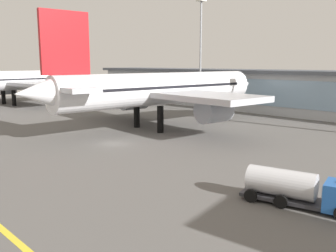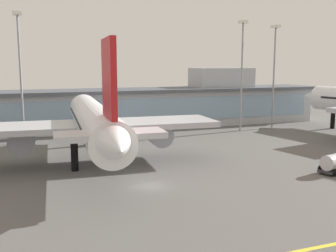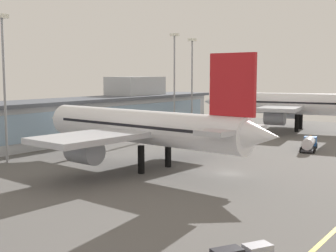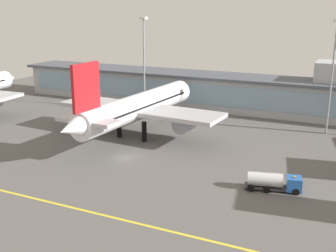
{
  "view_description": "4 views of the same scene",
  "coord_description": "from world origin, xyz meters",
  "px_view_note": "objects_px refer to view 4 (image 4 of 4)",
  "views": [
    {
      "loc": [
        42.92,
        -30.52,
        11.63
      ],
      "look_at": [
        7.42,
        3.92,
        3.1
      ],
      "focal_mm": 39.27,
      "sensor_mm": 36.0,
      "label": 1
    },
    {
      "loc": [
        -15.28,
        -47.78,
        15.89
      ],
      "look_at": [
        7.73,
        14.17,
        5.63
      ],
      "focal_mm": 41.82,
      "sensor_mm": 36.0,
      "label": 2
    },
    {
      "loc": [
        -65.0,
        -34.97,
        16.0
      ],
      "look_at": [
        4.85,
        15.66,
        6.2
      ],
      "focal_mm": 49.25,
      "sensor_mm": 36.0,
      "label": 3
    },
    {
      "loc": [
        41.06,
        -67.42,
        28.87
      ],
      "look_at": [
        2.45,
        14.65,
        3.14
      ],
      "focal_mm": 44.81,
      "sensor_mm": 36.0,
      "label": 4
    }
  ],
  "objects_px": {
    "apron_light_mast_centre": "(144,51)",
    "apron_light_mast_east": "(333,62)",
    "airliner_near_right": "(138,107)",
    "baggage_tug_near": "(275,182)"
  },
  "relations": [
    {
      "from": "apron_light_mast_centre",
      "to": "apron_light_mast_east",
      "type": "xyz_separation_m",
      "value": [
        49.95,
        -1.91,
        0.01
      ]
    },
    {
      "from": "apron_light_mast_east",
      "to": "airliner_near_right",
      "type": "bearing_deg",
      "value": -151.99
    },
    {
      "from": "apron_light_mast_centre",
      "to": "apron_light_mast_east",
      "type": "relative_size",
      "value": 1.0
    },
    {
      "from": "airliner_near_right",
      "to": "apron_light_mast_centre",
      "type": "relative_size",
      "value": 1.92
    },
    {
      "from": "baggage_tug_near",
      "to": "apron_light_mast_east",
      "type": "height_order",
      "value": "apron_light_mast_east"
    },
    {
      "from": "airliner_near_right",
      "to": "apron_light_mast_east",
      "type": "xyz_separation_m",
      "value": [
        39.29,
        20.9,
        10.06
      ]
    },
    {
      "from": "baggage_tug_near",
      "to": "apron_light_mast_east",
      "type": "xyz_separation_m",
      "value": [
        4.47,
        37.86,
        15.48
      ]
    },
    {
      "from": "baggage_tug_near",
      "to": "apron_light_mast_east",
      "type": "distance_m",
      "value": 41.14
    },
    {
      "from": "baggage_tug_near",
      "to": "apron_light_mast_centre",
      "type": "distance_m",
      "value": 62.37
    },
    {
      "from": "apron_light_mast_centre",
      "to": "airliner_near_right",
      "type": "bearing_deg",
      "value": -64.96
    }
  ]
}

